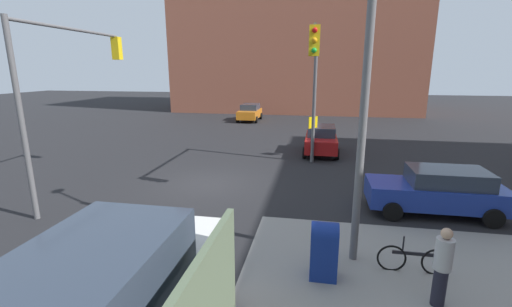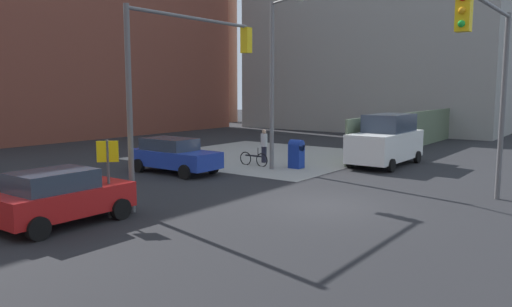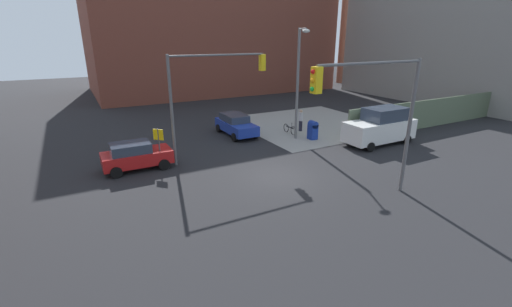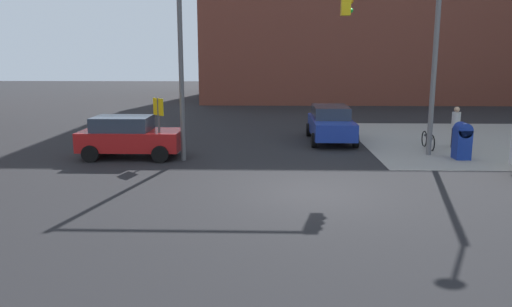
% 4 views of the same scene
% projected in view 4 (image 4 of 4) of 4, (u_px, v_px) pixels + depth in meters
% --- Properties ---
extents(ground_plane, '(120.00, 120.00, 0.00)m').
position_uv_depth(ground_plane, '(311.00, 193.00, 14.57)').
color(ground_plane, black).
extents(sidewalk_corner, '(12.00, 12.00, 0.01)m').
position_uv_depth(sidewalk_corner, '(489.00, 141.00, 23.15)').
color(sidewalk_corner, gray).
rests_on(sidewalk_corner, ground).
extents(traffic_signal_nw_corner, '(6.35, 0.36, 6.50)m').
position_uv_depth(traffic_signal_nw_corner, '(247.00, 35.00, 18.12)').
color(traffic_signal_nw_corner, '#59595B').
rests_on(traffic_signal_nw_corner, ground).
extents(traffic_signal_se_corner, '(6.10, 0.36, 6.50)m').
position_uv_depth(traffic_signal_se_corner, '(453.00, 17.00, 9.19)').
color(traffic_signal_se_corner, '#59595B').
rests_on(traffic_signal_se_corner, ground).
extents(street_lamp_corner, '(1.42, 2.44, 8.00)m').
position_uv_depth(street_lamp_corner, '(435.00, 35.00, 18.87)').
color(street_lamp_corner, slate).
rests_on(street_lamp_corner, ground).
extents(warning_sign_two_way, '(0.48, 0.48, 2.40)m').
position_uv_depth(warning_sign_two_way, '(159.00, 118.00, 18.78)').
color(warning_sign_two_way, '#4C4C4C').
rests_on(warning_sign_two_way, ground).
extents(mailbox_blue, '(0.56, 0.64, 1.43)m').
position_uv_depth(mailbox_blue, '(462.00, 140.00, 19.16)').
color(mailbox_blue, navy).
rests_on(mailbox_blue, ground).
extents(sedan_red, '(3.89, 2.02, 1.62)m').
position_uv_depth(sedan_red, '(129.00, 136.00, 19.46)').
color(sedan_red, '#B21919').
rests_on(sedan_red, ground).
extents(coupe_blue, '(2.02, 4.47, 1.62)m').
position_uv_depth(coupe_blue, '(331.00, 123.00, 23.10)').
color(coupe_blue, '#1E389E').
rests_on(coupe_blue, ground).
extents(pedestrian_crossing, '(0.36, 0.36, 1.79)m').
position_uv_depth(pedestrian_crossing, '(456.00, 126.00, 21.46)').
color(pedestrian_crossing, '#B2B2B7').
rests_on(pedestrian_crossing, ground).
extents(bicycle_leaning_on_fence, '(0.05, 1.75, 0.97)m').
position_uv_depth(bicycle_leaning_on_fence, '(428.00, 141.00, 21.41)').
color(bicycle_leaning_on_fence, black).
rests_on(bicycle_leaning_on_fence, ground).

